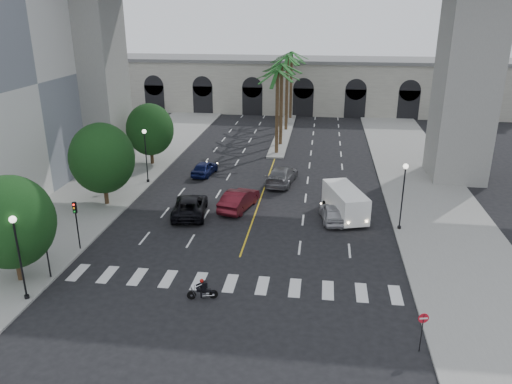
{
  "coord_description": "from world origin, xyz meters",
  "views": [
    {
      "loc": [
        5.22,
        -28.08,
        16.02
      ],
      "look_at": [
        0.58,
        6.0,
        3.33
      ],
      "focal_mm": 35.0,
      "sensor_mm": 36.0,
      "label": 1
    }
  ],
  "objects_px": {
    "car_a": "(332,213)",
    "do_not_enter_sign": "(423,324)",
    "traffic_signal_far": "(76,218)",
    "cargo_van": "(345,202)",
    "traffic_signal_near": "(45,243)",
    "car_b": "(239,199)",
    "car_d": "(282,175)",
    "lamp_post_left_near": "(18,251)",
    "lamp_post_left_far": "(146,151)",
    "pedestrian_a": "(9,228)",
    "car_c": "(190,206)",
    "motorcycle_rider": "(203,290)",
    "pedestrian_b": "(29,215)",
    "car_e": "(205,168)",
    "lamp_post_right": "(403,191)"
  },
  "relations": [
    {
      "from": "car_a",
      "to": "do_not_enter_sign",
      "type": "bearing_deg",
      "value": 96.95
    },
    {
      "from": "traffic_signal_far",
      "to": "cargo_van",
      "type": "bearing_deg",
      "value": 24.57
    },
    {
      "from": "traffic_signal_near",
      "to": "car_b",
      "type": "bearing_deg",
      "value": 53.35
    },
    {
      "from": "car_b",
      "to": "car_d",
      "type": "height_order",
      "value": "car_b"
    },
    {
      "from": "lamp_post_left_near",
      "to": "lamp_post_left_far",
      "type": "relative_size",
      "value": 1.0
    },
    {
      "from": "traffic_signal_far",
      "to": "car_b",
      "type": "xyz_separation_m",
      "value": [
        9.8,
        9.17,
        -1.66
      ]
    },
    {
      "from": "lamp_post_left_near",
      "to": "pedestrian_a",
      "type": "relative_size",
      "value": 2.71
    },
    {
      "from": "lamp_post_left_far",
      "to": "cargo_van",
      "type": "xyz_separation_m",
      "value": [
        18.71,
        -5.99,
        -1.88
      ]
    },
    {
      "from": "traffic_signal_far",
      "to": "car_c",
      "type": "relative_size",
      "value": 0.65
    },
    {
      "from": "lamp_post_left_far",
      "to": "traffic_signal_far",
      "type": "distance_m",
      "value": 14.52
    },
    {
      "from": "lamp_post_left_near",
      "to": "motorcycle_rider",
      "type": "bearing_deg",
      "value": 8.87
    },
    {
      "from": "pedestrian_b",
      "to": "car_b",
      "type": "bearing_deg",
      "value": 40.66
    },
    {
      "from": "traffic_signal_near",
      "to": "car_e",
      "type": "xyz_separation_m",
      "value": [
        4.77,
        21.79,
        -1.79
      ]
    },
    {
      "from": "car_e",
      "to": "car_b",
      "type": "bearing_deg",
      "value": 127.59
    },
    {
      "from": "pedestrian_b",
      "to": "motorcycle_rider",
      "type": "bearing_deg",
      "value": -7.93
    },
    {
      "from": "car_d",
      "to": "cargo_van",
      "type": "relative_size",
      "value": 0.96
    },
    {
      "from": "car_e",
      "to": "pedestrian_a",
      "type": "relative_size",
      "value": 2.15
    },
    {
      "from": "car_c",
      "to": "do_not_enter_sign",
      "type": "relative_size",
      "value": 2.55
    },
    {
      "from": "pedestrian_b",
      "to": "lamp_post_left_near",
      "type": "bearing_deg",
      "value": -40.99
    },
    {
      "from": "car_a",
      "to": "cargo_van",
      "type": "bearing_deg",
      "value": -145.3
    },
    {
      "from": "car_b",
      "to": "car_c",
      "type": "xyz_separation_m",
      "value": [
        -3.78,
        -1.83,
        -0.08
      ]
    },
    {
      "from": "traffic_signal_near",
      "to": "lamp_post_left_near",
      "type": "bearing_deg",
      "value": -92.29
    },
    {
      "from": "traffic_signal_far",
      "to": "car_d",
      "type": "height_order",
      "value": "traffic_signal_far"
    },
    {
      "from": "traffic_signal_near",
      "to": "car_d",
      "type": "bearing_deg",
      "value": 57.61
    },
    {
      "from": "lamp_post_left_far",
      "to": "car_e",
      "type": "height_order",
      "value": "lamp_post_left_far"
    },
    {
      "from": "lamp_post_left_far",
      "to": "car_e",
      "type": "relative_size",
      "value": 1.26
    },
    {
      "from": "car_b",
      "to": "do_not_enter_sign",
      "type": "xyz_separation_m",
      "value": [
        12.0,
        -17.32,
        0.74
      ]
    },
    {
      "from": "lamp_post_left_near",
      "to": "cargo_van",
      "type": "height_order",
      "value": "lamp_post_left_near"
    },
    {
      "from": "traffic_signal_near",
      "to": "car_d",
      "type": "xyz_separation_m",
      "value": [
        12.8,
        20.18,
        -1.68
      ]
    },
    {
      "from": "motorcycle_rider",
      "to": "car_b",
      "type": "distance_m",
      "value": 14.09
    },
    {
      "from": "pedestrian_a",
      "to": "pedestrian_b",
      "type": "bearing_deg",
      "value": 90.85
    },
    {
      "from": "car_a",
      "to": "do_not_enter_sign",
      "type": "height_order",
      "value": "do_not_enter_sign"
    },
    {
      "from": "lamp_post_left_near",
      "to": "pedestrian_a",
      "type": "height_order",
      "value": "lamp_post_left_near"
    },
    {
      "from": "motorcycle_rider",
      "to": "car_b",
      "type": "xyz_separation_m",
      "value": [
        -0.26,
        14.08,
        0.26
      ]
    },
    {
      "from": "traffic_signal_far",
      "to": "do_not_enter_sign",
      "type": "relative_size",
      "value": 1.66
    },
    {
      "from": "lamp_post_left_far",
      "to": "cargo_van",
      "type": "bearing_deg",
      "value": -17.75
    },
    {
      "from": "lamp_post_left_far",
      "to": "lamp_post_left_near",
      "type": "bearing_deg",
      "value": -90.0
    },
    {
      "from": "car_c",
      "to": "car_b",
      "type": "bearing_deg",
      "value": -162.58
    },
    {
      "from": "traffic_signal_near",
      "to": "car_a",
      "type": "relative_size",
      "value": 0.87
    },
    {
      "from": "traffic_signal_far",
      "to": "car_b",
      "type": "height_order",
      "value": "traffic_signal_far"
    },
    {
      "from": "traffic_signal_far",
      "to": "car_a",
      "type": "xyz_separation_m",
      "value": [
        17.59,
        7.56,
        -1.8
      ]
    },
    {
      "from": "pedestrian_a",
      "to": "lamp_post_right",
      "type": "bearing_deg",
      "value": 12.29
    },
    {
      "from": "lamp_post_right",
      "to": "pedestrian_b",
      "type": "height_order",
      "value": "lamp_post_right"
    },
    {
      "from": "traffic_signal_near",
      "to": "traffic_signal_far",
      "type": "bearing_deg",
      "value": 90.0
    },
    {
      "from": "lamp_post_right",
      "to": "cargo_van",
      "type": "xyz_separation_m",
      "value": [
        -4.09,
        2.01,
        -1.88
      ]
    },
    {
      "from": "car_a",
      "to": "car_d",
      "type": "distance_m",
      "value": 9.86
    },
    {
      "from": "lamp_post_right",
      "to": "do_not_enter_sign",
      "type": "height_order",
      "value": "lamp_post_right"
    },
    {
      "from": "car_a",
      "to": "car_b",
      "type": "distance_m",
      "value": 7.95
    },
    {
      "from": "lamp_post_left_near",
      "to": "motorcycle_rider",
      "type": "xyz_separation_m",
      "value": [
        10.16,
        1.59,
        -2.63
      ]
    },
    {
      "from": "traffic_signal_near",
      "to": "do_not_enter_sign",
      "type": "bearing_deg",
      "value": -10.78
    }
  ]
}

